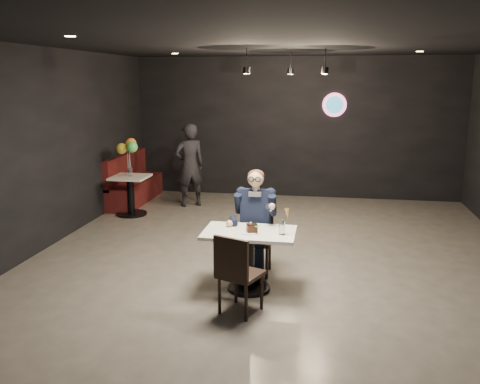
% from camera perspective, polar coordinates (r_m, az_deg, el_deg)
% --- Properties ---
extents(floor, '(9.00, 9.00, 0.00)m').
position_cam_1_polar(floor, '(7.01, 3.63, -8.62)').
color(floor, slate).
rests_on(floor, ground).
extents(wall_sign, '(0.50, 0.06, 0.50)m').
position_cam_1_polar(wall_sign, '(10.98, 10.56, 9.60)').
color(wall_sign, pink).
rests_on(wall_sign, floor).
extents(pendant_lights, '(1.40, 1.20, 0.36)m').
position_cam_1_polar(pendant_lights, '(8.53, 5.41, 14.87)').
color(pendant_lights, black).
rests_on(pendant_lights, floor).
extents(main_table, '(1.10, 0.70, 0.75)m').
position_cam_1_polar(main_table, '(6.22, 1.04, -7.71)').
color(main_table, white).
rests_on(main_table, floor).
extents(chair_far, '(0.42, 0.46, 0.92)m').
position_cam_1_polar(chair_far, '(6.70, 1.76, -5.42)').
color(chair_far, black).
rests_on(chair_far, floor).
extents(chair_near, '(0.56, 0.58, 0.92)m').
position_cam_1_polar(chair_near, '(5.62, 0.09, -9.03)').
color(chair_near, black).
rests_on(chair_near, floor).
extents(seated_man, '(0.60, 0.80, 1.44)m').
position_cam_1_polar(seated_man, '(6.63, 1.78, -3.28)').
color(seated_man, black).
rests_on(seated_man, floor).
extents(dessert_plate, '(0.19, 0.19, 0.01)m').
position_cam_1_polar(dessert_plate, '(6.01, 1.06, -4.59)').
color(dessert_plate, white).
rests_on(dessert_plate, main_table).
extents(cake_slice, '(0.15, 0.13, 0.08)m').
position_cam_1_polar(cake_slice, '(6.02, 1.35, -4.08)').
color(cake_slice, black).
rests_on(cake_slice, dessert_plate).
extents(mint_leaf, '(0.07, 0.04, 0.01)m').
position_cam_1_polar(mint_leaf, '(5.96, 1.94, -3.88)').
color(mint_leaf, green).
rests_on(mint_leaf, cake_slice).
extents(sundae_glass, '(0.08, 0.08, 0.17)m').
position_cam_1_polar(sundae_glass, '(5.97, 4.74, -3.97)').
color(sundae_glass, silver).
rests_on(sundae_glass, main_table).
extents(wafer_cone, '(0.08, 0.08, 0.13)m').
position_cam_1_polar(wafer_cone, '(5.95, 5.34, -2.44)').
color(wafer_cone, '#B28B49').
rests_on(wafer_cone, sundae_glass).
extents(booth_bench, '(0.51, 2.02, 1.01)m').
position_cam_1_polar(booth_bench, '(10.81, -11.70, 1.52)').
color(booth_bench, '#440E10').
rests_on(booth_bench, floor).
extents(side_table, '(0.66, 0.66, 0.82)m').
position_cam_1_polar(side_table, '(9.81, -12.16, -0.18)').
color(side_table, white).
rests_on(side_table, floor).
extents(balloon_vase, '(0.10, 0.10, 0.14)m').
position_cam_1_polar(balloon_vase, '(9.73, -12.27, 2.18)').
color(balloon_vase, silver).
rests_on(balloon_vase, side_table).
extents(balloon_bunch, '(0.37, 0.37, 0.61)m').
position_cam_1_polar(balloon_bunch, '(9.67, -12.37, 4.42)').
color(balloon_bunch, gold).
rests_on(balloon_bunch, balloon_vase).
extents(passerby, '(0.73, 0.65, 1.67)m').
position_cam_1_polar(passerby, '(10.25, -5.68, 3.01)').
color(passerby, black).
rests_on(passerby, floor).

